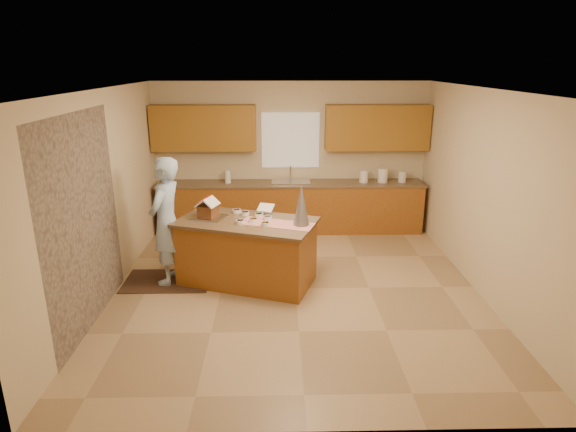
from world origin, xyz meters
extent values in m
plane|color=tan|center=(0.00, 0.00, 0.00)|extent=(5.50, 5.50, 0.00)
plane|color=silver|center=(0.00, 0.00, 2.70)|extent=(5.50, 5.50, 0.00)
plane|color=beige|center=(0.00, 2.75, 1.35)|extent=(5.50, 5.50, 0.00)
plane|color=beige|center=(0.00, -2.75, 1.35)|extent=(5.50, 5.50, 0.00)
plane|color=beige|center=(-2.50, 0.00, 1.35)|extent=(5.50, 5.50, 0.00)
plane|color=beige|center=(2.50, 0.00, 1.35)|extent=(5.50, 5.50, 0.00)
plane|color=gray|center=(-2.48, -0.80, 1.25)|extent=(0.00, 2.50, 2.50)
cube|color=white|center=(0.00, 2.72, 1.65)|extent=(1.05, 0.03, 1.00)
cube|color=#9D5420|center=(0.00, 2.45, 0.44)|extent=(4.80, 0.60, 0.88)
cube|color=brown|center=(0.00, 2.45, 0.90)|extent=(4.85, 0.63, 0.04)
cube|color=#9C6921|center=(-1.55, 2.57, 1.90)|extent=(1.85, 0.35, 0.80)
cube|color=#9C6921|center=(1.55, 2.57, 1.90)|extent=(1.85, 0.35, 0.80)
cube|color=silver|center=(0.00, 2.45, 0.89)|extent=(0.70, 0.45, 0.12)
cylinder|color=silver|center=(0.00, 2.63, 1.06)|extent=(0.03, 0.03, 0.28)
cube|color=#9D5420|center=(-0.68, 0.24, 0.44)|extent=(2.00, 1.45, 0.88)
cube|color=brown|center=(-0.68, 0.24, 0.90)|extent=(2.11, 1.55, 0.04)
cube|color=red|center=(-0.26, 0.09, 0.93)|extent=(1.07, 0.67, 0.01)
cube|color=silver|center=(-1.22, 0.37, 0.94)|extent=(0.55, 0.47, 0.03)
cube|color=white|center=(-0.41, 0.55, 1.01)|extent=(0.27, 0.24, 0.09)
cone|color=#B4B4C1|center=(0.07, 0.03, 1.20)|extent=(0.28, 0.28, 0.55)
cube|color=black|center=(-1.84, 0.27, 0.01)|extent=(1.22, 0.80, 0.01)
imported|color=#9EBDE1|center=(-1.79, 0.27, 0.91)|extent=(0.58, 0.74, 1.80)
cylinder|color=white|center=(1.33, 2.45, 1.03)|extent=(0.16, 0.16, 0.22)
cylinder|color=white|center=(1.68, 2.45, 1.05)|extent=(0.18, 0.18, 0.26)
cylinder|color=white|center=(2.04, 2.45, 1.02)|extent=(0.14, 0.14, 0.20)
cylinder|color=white|center=(-1.14, 2.45, 1.04)|extent=(0.11, 0.11, 0.24)
cube|color=brown|center=(-1.22, 0.37, 1.03)|extent=(0.29, 0.30, 0.16)
cube|color=white|center=(-1.28, 0.40, 1.16)|extent=(0.23, 0.31, 0.13)
cube|color=white|center=(-1.16, 0.35, 1.16)|extent=(0.23, 0.31, 0.13)
cylinder|color=red|center=(-1.22, 0.37, 1.22)|extent=(0.11, 0.27, 0.02)
cylinder|color=#943165|center=(-0.84, 0.60, 0.95)|extent=(0.12, 0.12, 0.06)
cylinder|color=red|center=(-0.71, 0.49, 0.95)|extent=(0.12, 0.12, 0.06)
cylinder|color=green|center=(-0.51, 0.41, 0.95)|extent=(0.12, 0.12, 0.06)
cylinder|color=gold|center=(-0.40, 0.00, 0.95)|extent=(0.12, 0.12, 0.06)
cylinder|color=white|center=(-0.38, 0.27, 0.95)|extent=(0.12, 0.12, 0.06)
cylinder|color=orange|center=(-0.57, 0.17, 0.95)|extent=(0.12, 0.12, 0.06)
cylinder|color=pink|center=(-0.75, 0.10, 0.95)|extent=(0.12, 0.12, 0.06)
camera|label=1|loc=(-0.24, -6.13, 3.02)|focal=30.18mm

